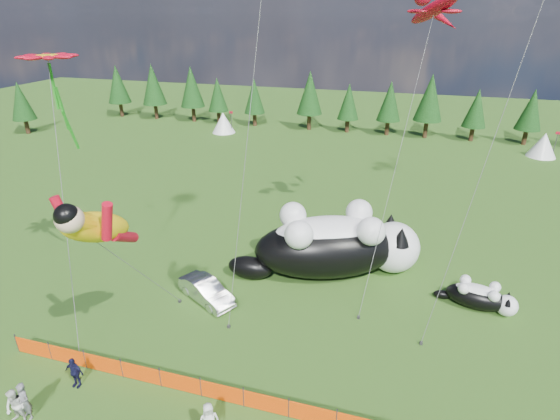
# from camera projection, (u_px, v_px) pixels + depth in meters

# --- Properties ---
(ground) EXTENTS (160.00, 160.00, 0.00)m
(ground) POSITION_uv_depth(u_px,v_px,m) (246.00, 354.00, 21.74)
(ground) COLOR #0E3409
(ground) RESTS_ON ground
(safety_fence) EXTENTS (22.06, 0.06, 1.10)m
(safety_fence) POSITION_uv_depth(u_px,v_px,m) (222.00, 393.00, 18.91)
(safety_fence) COLOR #262626
(safety_fence) RESTS_ON ground
(tree_line) EXTENTS (90.00, 4.00, 8.00)m
(tree_line) POSITION_uv_depth(u_px,v_px,m) (359.00, 104.00, 59.38)
(tree_line) COLOR black
(tree_line) RESTS_ON ground
(festival_tents) EXTENTS (50.00, 3.20, 2.80)m
(festival_tents) POSITION_uv_depth(u_px,v_px,m) (443.00, 138.00, 53.33)
(festival_tents) COLOR white
(festival_tents) RESTS_ON ground
(cat_large) EXTENTS (11.91, 7.52, 4.49)m
(cat_large) POSITION_uv_depth(u_px,v_px,m) (336.00, 244.00, 27.65)
(cat_large) COLOR black
(cat_large) RESTS_ON ground
(cat_small) EXTENTS (4.48, 2.18, 1.63)m
(cat_small) POSITION_uv_depth(u_px,v_px,m) (481.00, 296.00, 24.83)
(cat_small) COLOR black
(cat_small) RESTS_ON ground
(car) EXTENTS (4.13, 3.14, 1.31)m
(car) POSITION_uv_depth(u_px,v_px,m) (206.00, 291.00, 25.55)
(car) COLOR silver
(car) RESTS_ON ground
(spectator_a) EXTENTS (0.73, 0.55, 1.82)m
(spectator_a) POSITION_uv_depth(u_px,v_px,m) (24.00, 402.00, 17.99)
(spectator_a) COLOR slate
(spectator_a) RESTS_ON ground
(spectator_b) EXTENTS (0.84, 0.51, 1.71)m
(spectator_b) POSITION_uv_depth(u_px,v_px,m) (16.00, 407.00, 17.80)
(spectator_b) COLOR silver
(spectator_b) RESTS_ON ground
(spectator_c) EXTENTS (0.93, 0.48, 1.57)m
(spectator_c) POSITION_uv_depth(u_px,v_px,m) (74.00, 372.00, 19.61)
(spectator_c) COLOR #131334
(spectator_c) RESTS_ON ground
(spectator_e) EXTENTS (0.98, 0.90, 1.68)m
(spectator_e) POSITION_uv_depth(u_px,v_px,m) (209.00, 420.00, 17.24)
(spectator_e) COLOR silver
(spectator_e) RESTS_ON ground
(superhero_kite) EXTENTS (4.13, 7.91, 10.44)m
(superhero_kite) POSITION_uv_depth(u_px,v_px,m) (97.00, 227.00, 17.49)
(superhero_kite) COLOR yellow
(superhero_kite) RESTS_ON ground
(gecko_kite) EXTENTS (6.12, 13.59, 18.57)m
(gecko_kite) POSITION_uv_depth(u_px,v_px,m) (434.00, 9.00, 25.95)
(gecko_kite) COLOR #B9091E
(gecko_kite) RESTS_ON ground
(flower_kite) EXTENTS (4.48, 6.67, 14.60)m
(flower_kite) POSITION_uv_depth(u_px,v_px,m) (48.00, 60.00, 20.53)
(flower_kite) COLOR #B9091E
(flower_kite) RESTS_ON ground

